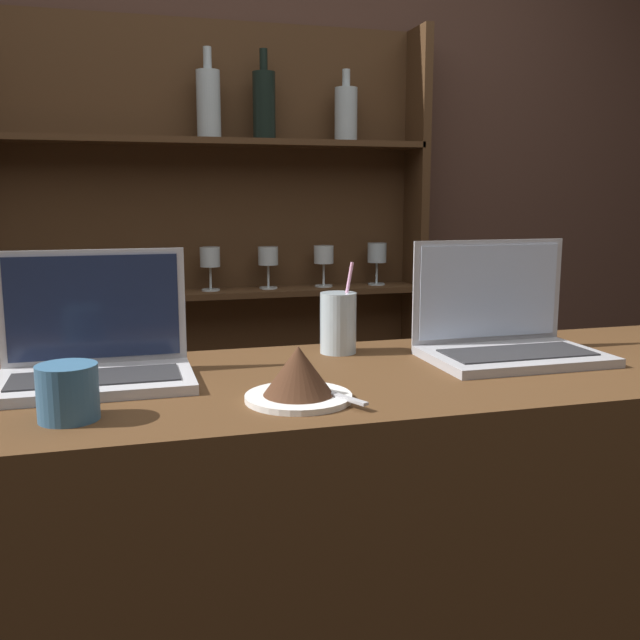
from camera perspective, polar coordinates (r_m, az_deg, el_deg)
The scene contains 7 objects.
back_wall at distance 2.55m, azimuth -6.61°, elevation 8.18°, with size 7.00×0.06×2.70m.
back_shelf at distance 2.49m, azimuth -8.60°, elevation 1.14°, with size 1.51×0.18×2.00m.
laptop_near at distance 1.32m, azimuth -17.56°, elevation -2.51°, with size 0.33×0.21×0.23m.
laptop_far at distance 1.50m, azimuth 14.56°, elevation -0.93°, with size 0.35×0.23×0.24m.
cake_plate at distance 1.15m, azimuth -1.72°, elevation -4.55°, with size 0.18×0.18×0.09m.
water_glass at distance 1.49m, azimuth 1.47°, elevation -0.22°, with size 0.08×0.08×0.19m.
coffee_cup at distance 1.11m, azimuth -19.53°, elevation -5.48°, with size 0.09×0.09×0.08m.
Camera 1 is at (-0.41, -0.94, 1.42)m, focal length 40.00 mm.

